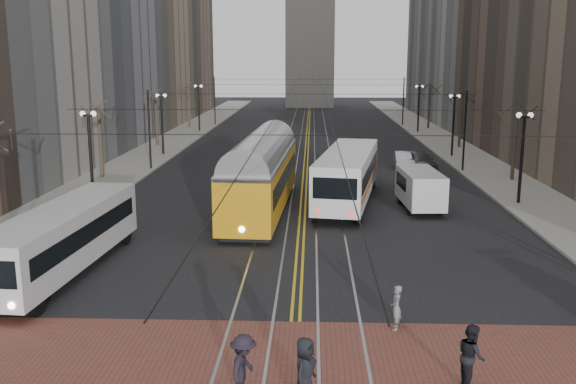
# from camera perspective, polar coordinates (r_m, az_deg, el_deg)

# --- Properties ---
(ground) EXTENTS (260.00, 260.00, 0.00)m
(ground) POSITION_cam_1_polar(r_m,az_deg,el_deg) (24.13, 0.72, -10.53)
(ground) COLOR black
(ground) RESTS_ON ground
(sidewalk_left) EXTENTS (5.00, 140.00, 0.15)m
(sidewalk_left) POSITION_cam_1_polar(r_m,az_deg,el_deg) (69.68, -10.77, 4.14)
(sidewalk_left) COLOR gray
(sidewalk_left) RESTS_ON ground
(sidewalk_right) EXTENTS (5.00, 140.00, 0.15)m
(sidewalk_right) POSITION_cam_1_polar(r_m,az_deg,el_deg) (69.44, 14.20, 3.96)
(sidewalk_right) COLOR gray
(sidewalk_right) RESTS_ON ground
(crosswalk_band) EXTENTS (25.00, 6.00, 0.01)m
(crosswalk_band) POSITION_cam_1_polar(r_m,az_deg,el_deg) (20.49, 0.43, -14.77)
(crosswalk_band) COLOR brown
(crosswalk_band) RESTS_ON ground
(streetcar_rails) EXTENTS (4.80, 130.00, 0.02)m
(streetcar_rails) POSITION_cam_1_polar(r_m,az_deg,el_deg) (67.93, 1.70, 4.09)
(streetcar_rails) COLOR gray
(streetcar_rails) RESTS_ON ground
(centre_lines) EXTENTS (0.42, 130.00, 0.01)m
(centre_lines) POSITION_cam_1_polar(r_m,az_deg,el_deg) (67.93, 1.70, 4.09)
(centre_lines) COLOR gold
(centre_lines) RESTS_ON ground
(lamp_posts) EXTENTS (27.60, 57.20, 5.60)m
(lamp_posts) POSITION_cam_1_polar(r_m,az_deg,el_deg) (51.46, 1.55, 4.73)
(lamp_posts) COLOR black
(lamp_posts) RESTS_ON ground
(street_trees) EXTENTS (31.68, 53.28, 5.60)m
(street_trees) POSITION_cam_1_polar(r_m,az_deg,el_deg) (57.91, 1.63, 5.52)
(street_trees) COLOR #382D23
(street_trees) RESTS_ON ground
(trolley_wires) EXTENTS (25.96, 120.00, 6.60)m
(trolley_wires) POSITION_cam_1_polar(r_m,az_deg,el_deg) (57.40, 1.63, 6.45)
(trolley_wires) COLOR black
(trolley_wires) RESTS_ON ground
(transit_bus) EXTENTS (3.19, 11.68, 2.89)m
(transit_bus) POSITION_cam_1_polar(r_m,az_deg,el_deg) (29.35, -19.30, -4.13)
(transit_bus) COLOR silver
(transit_bus) RESTS_ON ground
(streetcar) EXTENTS (3.69, 15.79, 3.69)m
(streetcar) POSITION_cam_1_polar(r_m,az_deg,el_deg) (39.04, -2.34, 1.01)
(streetcar) COLOR orange
(streetcar) RESTS_ON ground
(rear_bus) EXTENTS (4.89, 13.25, 3.38)m
(rear_bus) POSITION_cam_1_polar(r_m,az_deg,el_deg) (41.12, 5.34, 1.30)
(rear_bus) COLOR silver
(rear_bus) RESTS_ON ground
(cargo_van) EXTENTS (2.40, 5.56, 2.41)m
(cargo_van) POSITION_cam_1_polar(r_m,az_deg,el_deg) (40.19, 11.65, 0.15)
(cargo_van) COLOR #BBBBBB
(cargo_van) RESTS_ON ground
(sedan_grey) EXTENTS (2.67, 4.99, 1.62)m
(sedan_grey) POSITION_cam_1_polar(r_m,az_deg,el_deg) (54.30, 11.63, 2.74)
(sedan_grey) COLOR #404348
(sedan_grey) RESTS_ON ground
(sedan_silver) EXTENTS (1.79, 4.44, 1.44)m
(sedan_silver) POSITION_cam_1_polar(r_m,az_deg,el_deg) (54.66, 10.29, 2.76)
(sedan_silver) COLOR #9EA1A6
(sedan_silver) RESTS_ON ground
(pedestrian_a) EXTENTS (0.91, 1.09, 1.90)m
(pedestrian_a) POSITION_cam_1_polar(r_m,az_deg,el_deg) (17.82, 1.51, -15.64)
(pedestrian_a) COLOR black
(pedestrian_a) RESTS_ON crosswalk_band
(pedestrian_b) EXTENTS (0.42, 0.60, 1.57)m
(pedestrian_b) POSITION_cam_1_polar(r_m,az_deg,el_deg) (22.63, 9.60, -10.09)
(pedestrian_b) COLOR slate
(pedestrian_b) RESTS_ON crosswalk_band
(pedestrian_c) EXTENTS (0.83, 1.00, 1.86)m
(pedestrian_c) POSITION_cam_1_polar(r_m,az_deg,el_deg) (19.40, 15.98, -13.80)
(pedestrian_c) COLOR black
(pedestrian_c) RESTS_ON crosswalk_band
(pedestrian_d) EXTENTS (0.95, 1.38, 1.96)m
(pedestrian_d) POSITION_cam_1_polar(r_m,az_deg,el_deg) (17.90, -3.97, -15.44)
(pedestrian_d) COLOR black
(pedestrian_d) RESTS_ON crosswalk_band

